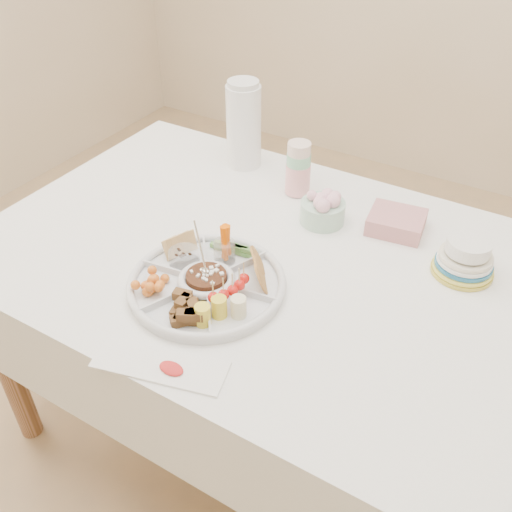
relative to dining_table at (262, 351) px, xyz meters
The scene contains 16 objects.
floor 0.38m from the dining_table, ahead, with size 4.00×4.00×0.00m, color tan.
dining_table is the anchor object (origin of this frame).
party_tray 0.45m from the dining_table, 103.17° to the right, with size 0.38×0.38×0.04m, color silver.
bean_dip 0.46m from the dining_table, 103.17° to the right, with size 0.10×0.10×0.04m, color #542A1F.
tortillas 0.44m from the dining_table, 63.81° to the right, with size 0.10×0.10×0.06m, color olive, non-canonical shape.
carrot_cucumber 0.45m from the dining_table, 133.18° to the right, with size 0.11×0.11×0.10m, color #FF6200, non-canonical shape.
pita_raisins 0.48m from the dining_table, 138.66° to the right, with size 0.11×0.11×0.06m, color #B28241, non-canonical shape.
cherries 0.52m from the dining_table, 118.46° to the right, with size 0.10×0.10×0.04m, color orange, non-canonical shape.
granola_chunks 0.53m from the dining_table, 95.08° to the right, with size 0.11×0.11×0.05m, color brown, non-canonical shape.
banana_tomato 0.51m from the dining_table, 73.17° to the right, with size 0.12×0.12×0.10m, color #E2CB7B, non-canonical shape.
cup_stack 0.58m from the dining_table, 101.69° to the left, with size 0.08×0.08×0.21m, color white.
thermos 0.72m from the dining_table, 127.81° to the left, with size 0.11×0.11×0.29m, color white.
flower_bowl 0.48m from the dining_table, 72.31° to the left, with size 0.13×0.13×0.09m, color #AAC7BB.
napkin_stack 0.56m from the dining_table, 47.10° to the left, with size 0.15×0.13×0.05m, color tan.
plate_stack 0.67m from the dining_table, 21.66° to the left, with size 0.16×0.16×0.10m, color #F8F339.
placemat 0.59m from the dining_table, 88.63° to the right, with size 0.29×0.10×0.01m, color silver.
Camera 1 is at (0.60, -1.04, 1.68)m, focal length 40.00 mm.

